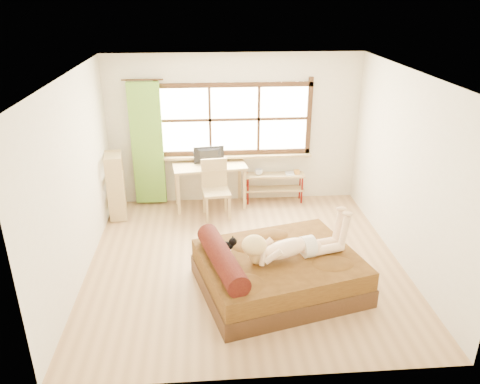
{
  "coord_description": "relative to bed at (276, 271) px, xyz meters",
  "views": [
    {
      "loc": [
        -0.52,
        -5.87,
        3.67
      ],
      "look_at": [
        -0.05,
        0.2,
        1.02
      ],
      "focal_mm": 35.0,
      "sensor_mm": 36.0,
      "label": 1
    }
  ],
  "objects": [
    {
      "name": "wall_front",
      "position": [
        -0.35,
        -1.54,
        1.08
      ],
      "size": [
        4.5,
        0.0,
        4.5
      ],
      "primitive_type": "plane",
      "rotation": [
        -1.57,
        0.0,
        0.0
      ],
      "color": "silver",
      "rests_on": "floor"
    },
    {
      "name": "desk",
      "position": [
        -0.81,
        2.66,
        0.43
      ],
      "size": [
        1.35,
        0.74,
        0.8
      ],
      "rotation": [
        0.0,
        0.0,
        0.12
      ],
      "color": "tan",
      "rests_on": "floor"
    },
    {
      "name": "wall_left",
      "position": [
        -2.6,
        0.71,
        1.08
      ],
      "size": [
        0.0,
        4.5,
        4.5
      ],
      "primitive_type": "plane",
      "rotation": [
        1.57,
        0.0,
        1.57
      ],
      "color": "silver",
      "rests_on": "floor"
    },
    {
      "name": "kitten",
      "position": [
        -0.67,
        0.11,
        0.35
      ],
      "size": [
        0.32,
        0.19,
        0.24
      ],
      "primitive_type": null,
      "rotation": [
        0.0,
        0.0,
        0.26
      ],
      "color": "black",
      "rests_on": "bed"
    },
    {
      "name": "ceiling",
      "position": [
        -0.35,
        0.71,
        2.43
      ],
      "size": [
        4.5,
        4.5,
        0.0
      ],
      "primitive_type": "plane",
      "rotation": [
        3.14,
        0.0,
        0.0
      ],
      "color": "white",
      "rests_on": "wall_back"
    },
    {
      "name": "book",
      "position": [
        0.58,
        2.78,
        0.28
      ],
      "size": [
        0.16,
        0.22,
        0.02
      ],
      "primitive_type": "imported",
      "rotation": [
        0.0,
        0.0,
        -0.02
      ],
      "color": "gray",
      "rests_on": "pipe_shelf"
    },
    {
      "name": "pipe_shelf",
      "position": [
        0.4,
        2.78,
        0.13
      ],
      "size": [
        1.1,
        0.3,
        0.62
      ],
      "rotation": [
        0.0,
        0.0,
        -0.02
      ],
      "color": "tan",
      "rests_on": "floor"
    },
    {
      "name": "cup",
      "position": [
        0.08,
        2.78,
        0.33
      ],
      "size": [
        0.14,
        0.14,
        0.11
      ],
      "primitive_type": "imported",
      "rotation": [
        0.0,
        0.0,
        -0.02
      ],
      "color": "gray",
      "rests_on": "pipe_shelf"
    },
    {
      "name": "curtain",
      "position": [
        -1.9,
        2.84,
        0.88
      ],
      "size": [
        0.55,
        0.1,
        2.2
      ],
      "primitive_type": "cube",
      "color": "#3F7D22",
      "rests_on": "wall_back"
    },
    {
      "name": "bed",
      "position": [
        0.0,
        0.0,
        0.0
      ],
      "size": [
        2.34,
        2.06,
        0.76
      ],
      "rotation": [
        0.0,
        0.0,
        0.26
      ],
      "color": "#2F200E",
      "rests_on": "floor"
    },
    {
      "name": "floor",
      "position": [
        -0.35,
        0.71,
        -0.27
      ],
      "size": [
        4.5,
        4.5,
        0.0
      ],
      "primitive_type": "plane",
      "color": "#9E754C",
      "rests_on": "ground"
    },
    {
      "name": "woman",
      "position": [
        0.2,
        -0.04,
        0.53
      ],
      "size": [
        1.46,
        0.74,
        0.6
      ],
      "primitive_type": null,
      "rotation": [
        0.0,
        0.0,
        0.26
      ],
      "color": "beige",
      "rests_on": "bed"
    },
    {
      "name": "chair",
      "position": [
        -0.72,
        2.3,
        0.29
      ],
      "size": [
        0.5,
        0.5,
        1.01
      ],
      "rotation": [
        0.0,
        0.0,
        0.12
      ],
      "color": "tan",
      "rests_on": "floor"
    },
    {
      "name": "bookshelf",
      "position": [
        -2.43,
        2.36,
        0.31
      ],
      "size": [
        0.35,
        0.53,
        1.14
      ],
      "rotation": [
        0.0,
        0.0,
        0.14
      ],
      "color": "tan",
      "rests_on": "floor"
    },
    {
      "name": "wall_back",
      "position": [
        -0.35,
        2.96,
        1.08
      ],
      "size": [
        4.5,
        0.0,
        4.5
      ],
      "primitive_type": "plane",
      "rotation": [
        1.57,
        0.0,
        0.0
      ],
      "color": "silver",
      "rests_on": "floor"
    },
    {
      "name": "wall_right",
      "position": [
        1.9,
        0.71,
        1.08
      ],
      "size": [
        0.0,
        4.5,
        4.5
      ],
      "primitive_type": "plane",
      "rotation": [
        1.57,
        0.0,
        -1.57
      ],
      "color": "silver",
      "rests_on": "floor"
    },
    {
      "name": "window",
      "position": [
        -0.35,
        2.93,
        1.24
      ],
      "size": [
        2.8,
        0.16,
        1.46
      ],
      "color": "#FFEDBF",
      "rests_on": "wall_back"
    },
    {
      "name": "monitor",
      "position": [
        -0.81,
        2.71,
        0.69
      ],
      "size": [
        0.55,
        0.14,
        0.31
      ],
      "primitive_type": "imported",
      "rotation": [
        0.0,
        0.0,
        3.27
      ],
      "color": "black",
      "rests_on": "desk"
    }
  ]
}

